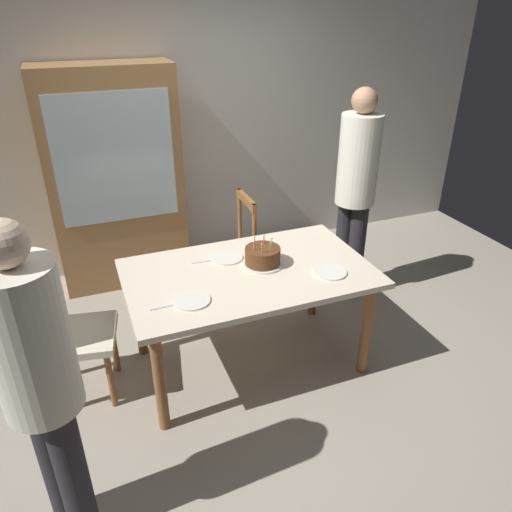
{
  "coord_description": "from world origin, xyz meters",
  "views": [
    {
      "loc": [
        -0.96,
        -2.58,
        2.32
      ],
      "look_at": [
        0.05,
        0.0,
        0.85
      ],
      "focal_mm": 33.95,
      "sensor_mm": 36.0,
      "label": 1
    }
  ],
  "objects_px": {
    "dining_table": "(249,282)",
    "china_cabinet": "(116,181)",
    "chair_spindle_back": "(228,255)",
    "plate_near_celebrant": "(192,300)",
    "plate_near_guest": "(330,272)",
    "plate_far_side": "(227,258)",
    "chair_upholstered": "(62,327)",
    "person_guest": "(356,184)",
    "birthday_cake": "(263,257)",
    "person_celebrant": "(40,379)"
  },
  "relations": [
    {
      "from": "plate_far_side",
      "to": "person_celebrant",
      "type": "relative_size",
      "value": 0.13
    },
    {
      "from": "plate_near_celebrant",
      "to": "person_celebrant",
      "type": "bearing_deg",
      "value": -141.6
    },
    {
      "from": "plate_near_guest",
      "to": "chair_upholstered",
      "type": "xyz_separation_m",
      "value": [
        -1.67,
        0.35,
        -0.23
      ]
    },
    {
      "from": "plate_near_celebrant",
      "to": "dining_table",
      "type": "bearing_deg",
      "value": 26.21
    },
    {
      "from": "plate_far_side",
      "to": "chair_upholstered",
      "type": "height_order",
      "value": "chair_upholstered"
    },
    {
      "from": "china_cabinet",
      "to": "chair_upholstered",
      "type": "bearing_deg",
      "value": -111.25
    },
    {
      "from": "birthday_cake",
      "to": "china_cabinet",
      "type": "height_order",
      "value": "china_cabinet"
    },
    {
      "from": "person_celebrant",
      "to": "china_cabinet",
      "type": "relative_size",
      "value": 0.87
    },
    {
      "from": "plate_near_guest",
      "to": "china_cabinet",
      "type": "relative_size",
      "value": 0.12
    },
    {
      "from": "dining_table",
      "to": "plate_near_guest",
      "type": "bearing_deg",
      "value": -24.29
    },
    {
      "from": "plate_near_guest",
      "to": "chair_upholstered",
      "type": "height_order",
      "value": "chair_upholstered"
    },
    {
      "from": "person_celebrant",
      "to": "person_guest",
      "type": "bearing_deg",
      "value": 30.94
    },
    {
      "from": "person_guest",
      "to": "china_cabinet",
      "type": "distance_m",
      "value": 2.03
    },
    {
      "from": "plate_far_side",
      "to": "person_guest",
      "type": "height_order",
      "value": "person_guest"
    },
    {
      "from": "plate_near_celebrant",
      "to": "plate_far_side",
      "type": "relative_size",
      "value": 1.0
    },
    {
      "from": "plate_far_side",
      "to": "chair_upholstered",
      "type": "bearing_deg",
      "value": -175.43
    },
    {
      "from": "dining_table",
      "to": "china_cabinet",
      "type": "xyz_separation_m",
      "value": [
        -0.63,
        1.56,
        0.29
      ]
    },
    {
      "from": "dining_table",
      "to": "chair_spindle_back",
      "type": "relative_size",
      "value": 1.69
    },
    {
      "from": "birthday_cake",
      "to": "plate_near_guest",
      "type": "distance_m",
      "value": 0.45
    },
    {
      "from": "plate_near_celebrant",
      "to": "plate_near_guest",
      "type": "height_order",
      "value": "same"
    },
    {
      "from": "dining_table",
      "to": "plate_near_celebrant",
      "type": "xyz_separation_m",
      "value": [
        -0.44,
        -0.22,
        0.1
      ]
    },
    {
      "from": "chair_spindle_back",
      "to": "plate_near_celebrant",
      "type": "bearing_deg",
      "value": -118.48
    },
    {
      "from": "birthday_cake",
      "to": "plate_near_celebrant",
      "type": "bearing_deg",
      "value": -154.73
    },
    {
      "from": "birthday_cake",
      "to": "person_celebrant",
      "type": "xyz_separation_m",
      "value": [
        -1.35,
        -0.89,
        0.13
      ]
    },
    {
      "from": "dining_table",
      "to": "plate_near_celebrant",
      "type": "relative_size",
      "value": 7.29
    },
    {
      "from": "plate_far_side",
      "to": "chair_spindle_back",
      "type": "relative_size",
      "value": 0.23
    },
    {
      "from": "plate_near_celebrant",
      "to": "china_cabinet",
      "type": "relative_size",
      "value": 0.12
    },
    {
      "from": "birthday_cake",
      "to": "plate_far_side",
      "type": "relative_size",
      "value": 1.27
    },
    {
      "from": "birthday_cake",
      "to": "plate_near_guest",
      "type": "bearing_deg",
      "value": -35.7
    },
    {
      "from": "person_celebrant",
      "to": "china_cabinet",
      "type": "bearing_deg",
      "value": 75.95
    },
    {
      "from": "chair_spindle_back",
      "to": "person_guest",
      "type": "distance_m",
      "value": 1.19
    },
    {
      "from": "chair_spindle_back",
      "to": "china_cabinet",
      "type": "height_order",
      "value": "china_cabinet"
    },
    {
      "from": "plate_near_guest",
      "to": "chair_spindle_back",
      "type": "xyz_separation_m",
      "value": [
        -0.37,
        1.02,
        -0.3
      ]
    },
    {
      "from": "chair_spindle_back",
      "to": "person_guest",
      "type": "relative_size",
      "value": 0.54
    },
    {
      "from": "birthday_cake",
      "to": "chair_spindle_back",
      "type": "xyz_separation_m",
      "value": [
        -0.0,
        0.76,
        -0.36
      ]
    },
    {
      "from": "plate_near_celebrant",
      "to": "person_guest",
      "type": "bearing_deg",
      "value": 26.68
    },
    {
      "from": "dining_table",
      "to": "person_celebrant",
      "type": "bearing_deg",
      "value": -145.57
    },
    {
      "from": "plate_near_celebrant",
      "to": "person_guest",
      "type": "relative_size",
      "value": 0.12
    },
    {
      "from": "birthday_cake",
      "to": "chair_upholstered",
      "type": "relative_size",
      "value": 0.29
    },
    {
      "from": "plate_far_side",
      "to": "china_cabinet",
      "type": "relative_size",
      "value": 0.12
    },
    {
      "from": "dining_table",
      "to": "plate_near_guest",
      "type": "distance_m",
      "value": 0.54
    },
    {
      "from": "plate_far_side",
      "to": "china_cabinet",
      "type": "distance_m",
      "value": 1.46
    },
    {
      "from": "chair_upholstered",
      "to": "birthday_cake",
      "type": "bearing_deg",
      "value": -3.63
    },
    {
      "from": "plate_near_celebrant",
      "to": "person_celebrant",
      "type": "height_order",
      "value": "person_celebrant"
    },
    {
      "from": "birthday_cake",
      "to": "chair_upholstered",
      "type": "bearing_deg",
      "value": 176.37
    },
    {
      "from": "birthday_cake",
      "to": "plate_far_side",
      "type": "distance_m",
      "value": 0.27
    },
    {
      "from": "birthday_cake",
      "to": "plate_near_celebrant",
      "type": "xyz_separation_m",
      "value": [
        -0.56,
        -0.26,
        -0.05
      ]
    },
    {
      "from": "person_guest",
      "to": "chair_upholstered",
      "type": "bearing_deg",
      "value": -169.08
    },
    {
      "from": "chair_spindle_back",
      "to": "chair_upholstered",
      "type": "relative_size",
      "value": 1.0
    },
    {
      "from": "plate_near_celebrant",
      "to": "chair_spindle_back",
      "type": "xyz_separation_m",
      "value": [
        0.55,
        1.02,
        -0.3
      ]
    }
  ]
}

